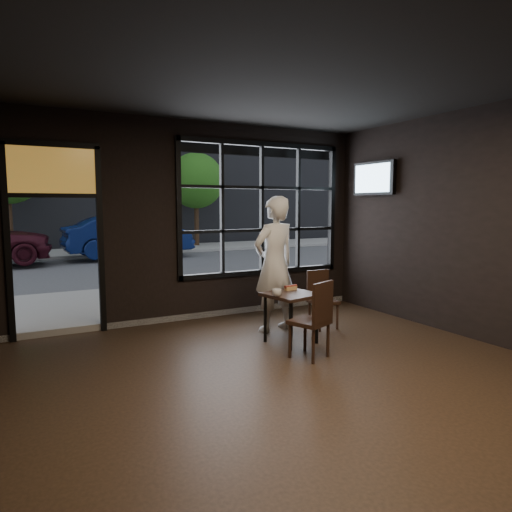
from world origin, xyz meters
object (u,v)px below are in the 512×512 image
cafe_table (291,318)px  navy_car (129,235)px  chair_near (309,319)px  man (274,264)px

cafe_table → navy_car: (0.25, 10.98, 0.47)m
chair_near → navy_car: navy_car is taller
chair_near → man: bearing=-123.3°
cafe_table → man: (0.11, 0.65, 0.65)m
chair_near → navy_car: size_ratio=0.22×
cafe_table → navy_car: size_ratio=0.16×
cafe_table → chair_near: bearing=-113.4°
cafe_table → chair_near: chair_near is taller
man → chair_near: bearing=69.5°
chair_near → man: size_ratio=0.48×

